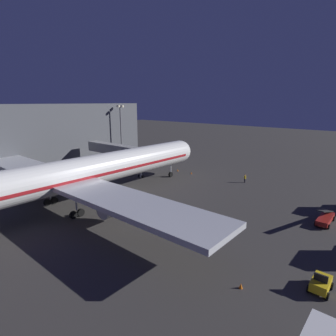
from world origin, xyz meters
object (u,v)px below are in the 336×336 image
(jet_bridge, at_px, (122,151))
(apron_floodlight_mast, at_px, (121,128))
(ground_crew_marshaller_fwd, at_px, (245,178))
(traffic_cone_wingtip_svc_side, at_px, (241,286))
(belt_loader, at_px, (325,218))
(traffic_cone_nose_starboard, at_px, (178,170))
(airliner_at_gate, at_px, (71,176))
(baggage_tug_lead, at_px, (321,284))
(traffic_cone_nose_port, at_px, (191,173))

(jet_bridge, height_order, apron_floodlight_mast, apron_floodlight_mast)
(ground_crew_marshaller_fwd, relative_size, traffic_cone_wingtip_svc_side, 3.37)
(apron_floodlight_mast, relative_size, belt_loader, 1.86)
(traffic_cone_nose_starboard, bearing_deg, ground_crew_marshaller_fwd, -174.85)
(airliner_at_gate, bearing_deg, jet_bridge, -60.58)
(traffic_cone_nose_starboard, bearing_deg, baggage_tug_lead, 145.00)
(airliner_at_gate, height_order, belt_loader, airliner_at_gate)
(jet_bridge, xyz_separation_m, traffic_cone_nose_port, (-14.00, -10.56, -5.50))
(airliner_at_gate, distance_m, jet_bridge, 24.03)
(jet_bridge, xyz_separation_m, apron_floodlight_mast, (13.70, -11.43, 3.96))
(baggage_tug_lead, xyz_separation_m, traffic_cone_nose_port, (35.25, -27.77, -0.51))
(ground_crew_marshaller_fwd, xyz_separation_m, traffic_cone_nose_port, (13.59, 1.62, -0.75))
(jet_bridge, relative_size, traffic_cone_nose_port, 39.97)
(ground_crew_marshaller_fwd, bearing_deg, apron_floodlight_mast, 1.03)
(traffic_cone_nose_port, bearing_deg, ground_crew_marshaller_fwd, -173.20)
(belt_loader, height_order, ground_crew_marshaller_fwd, belt_loader)
(airliner_at_gate, relative_size, apron_floodlight_mast, 3.87)
(baggage_tug_lead, distance_m, traffic_cone_nose_port, 44.88)
(airliner_at_gate, bearing_deg, baggage_tug_lead, -174.32)
(ground_crew_marshaller_fwd, distance_m, traffic_cone_nose_starboard, 18.07)
(airliner_at_gate, bearing_deg, traffic_cone_nose_port, -94.00)
(baggage_tug_lead, height_order, traffic_cone_nose_starboard, baggage_tug_lead)
(apron_floodlight_mast, distance_m, traffic_cone_nose_starboard, 25.16)
(airliner_at_gate, relative_size, traffic_cone_nose_starboard, 117.18)
(jet_bridge, relative_size, belt_loader, 2.46)
(baggage_tug_lead, height_order, traffic_cone_wingtip_svc_side, baggage_tug_lead)
(airliner_at_gate, relative_size, traffic_cone_wingtip_svc_side, 117.18)
(belt_loader, height_order, traffic_cone_nose_starboard, belt_loader)
(airliner_at_gate, xyz_separation_m, ground_crew_marshaller_fwd, (-15.79, -33.11, -4.66))
(jet_bridge, distance_m, ground_crew_marshaller_fwd, 30.53)
(airliner_at_gate, distance_m, apron_floodlight_mast, 41.41)
(jet_bridge, relative_size, ground_crew_marshaller_fwd, 11.88)
(traffic_cone_nose_port, height_order, traffic_cone_wingtip_svc_side, same)
(belt_loader, bearing_deg, baggage_tug_lead, 100.24)
(baggage_tug_lead, bearing_deg, traffic_cone_wingtip_svc_side, 37.88)
(apron_floodlight_mast, distance_m, traffic_cone_nose_port, 29.28)
(airliner_at_gate, distance_m, traffic_cone_nose_starboard, 32.03)
(apron_floodlight_mast, height_order, traffic_cone_wingtip_svc_side, apron_floodlight_mast)
(belt_loader, distance_m, ground_crew_marshaller_fwd, 22.16)
(airliner_at_gate, bearing_deg, traffic_cone_nose_starboard, -86.00)
(jet_bridge, height_order, traffic_cone_nose_starboard, jet_bridge)
(apron_floodlight_mast, height_order, ground_crew_marshaller_fwd, apron_floodlight_mast)
(jet_bridge, xyz_separation_m, ground_crew_marshaller_fwd, (-27.59, -12.17, -4.76))
(baggage_tug_lead, distance_m, ground_crew_marshaller_fwd, 36.51)
(airliner_at_gate, bearing_deg, belt_loader, -148.57)
(jet_bridge, height_order, ground_crew_marshaller_fwd, jet_bridge)
(apron_floodlight_mast, distance_m, baggage_tug_lead, 69.74)
(apron_floodlight_mast, relative_size, baggage_tug_lead, 6.16)
(baggage_tug_lead, relative_size, traffic_cone_nose_starboard, 4.91)
(airliner_at_gate, xyz_separation_m, jet_bridge, (11.80, -20.94, 0.10))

